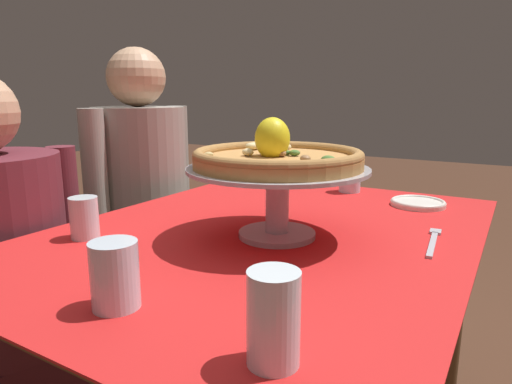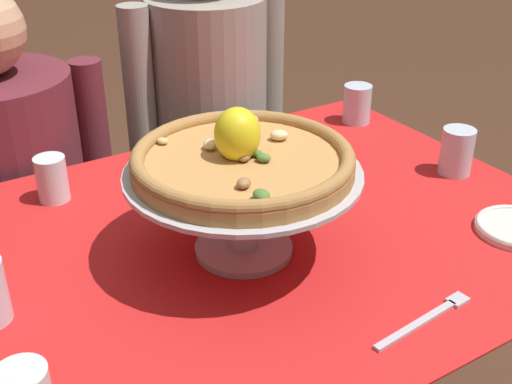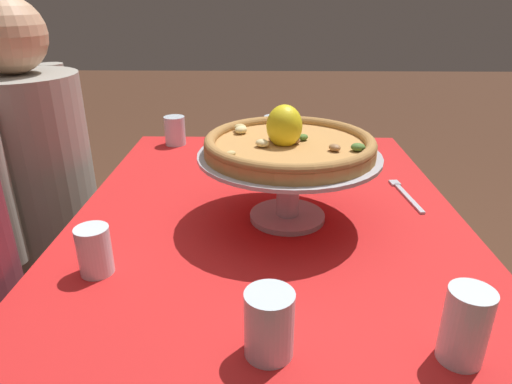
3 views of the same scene
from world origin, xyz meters
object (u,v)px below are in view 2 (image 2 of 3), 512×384
dinner_fork (428,318)px  pizza_stand (243,194)px  water_glass_back_right (357,106)px  water_glass_back_left (52,182)px  diner_left (16,219)px  pizza (242,158)px  diner_right (210,148)px  water_glass_side_right (456,154)px

dinner_fork → pizza_stand: bearing=114.3°
pizza_stand → water_glass_back_right: size_ratio=4.13×
water_glass_back_left → diner_left: diner_left is taller
pizza → dinner_fork: pizza is taller
pizza_stand → pizza: pizza is taller
water_glass_back_left → diner_right: size_ratio=0.07×
water_glass_back_right → water_glass_side_right: size_ratio=0.95×
water_glass_back_right → diner_right: size_ratio=0.08×
dinner_fork → water_glass_back_right: bearing=58.3°
water_glass_back_right → water_glass_side_right: water_glass_side_right is taller
water_glass_back_right → pizza_stand: bearing=-147.0°
pizza_stand → water_glass_side_right: pizza_stand is taller
water_glass_side_right → diner_right: bearing=106.4°
pizza → diner_left: 0.83m
pizza → water_glass_side_right: pizza is taller
pizza_stand → dinner_fork: bearing=-65.7°
pizza → diner_right: (0.33, 0.73, -0.35)m
water_glass_back_right → diner_right: 0.49m
water_glass_back_left → water_glass_side_right: bearing=-23.9°
diner_left → diner_right: size_ratio=0.92×
pizza → water_glass_side_right: 0.55m
water_glass_back_left → water_glass_side_right: 0.83m
pizza → dinner_fork: 0.38m
water_glass_side_right → dinner_fork: water_glass_side_right is taller
dinner_fork → diner_left: bearing=111.1°
water_glass_back_right → pizza: bearing=-147.0°
water_glass_back_left → diner_left: bearing=94.5°
water_glass_back_right → water_glass_side_right: 0.33m
pizza → dinner_fork: size_ratio=1.82×
dinner_fork → diner_right: 1.07m
water_glass_side_right → diner_left: (-0.79, 0.68, -0.25)m
pizza → diner_left: (-0.25, 0.70, -0.39)m
water_glass_back_right → dinner_fork: (-0.41, -0.66, -0.04)m
water_glass_back_left → pizza: bearing=-58.1°
pizza_stand → diner_right: bearing=66.0°
diner_right → pizza: bearing=-114.1°
water_glass_side_right → diner_left: size_ratio=0.09×
water_glass_side_right → pizza_stand: bearing=-177.8°
water_glass_back_right → dinner_fork: water_glass_back_right is taller
water_glass_side_right → diner_left: bearing=139.3°
diner_left → diner_right: bearing=3.8°
pizza_stand → water_glass_back_left: pizza_stand is taller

